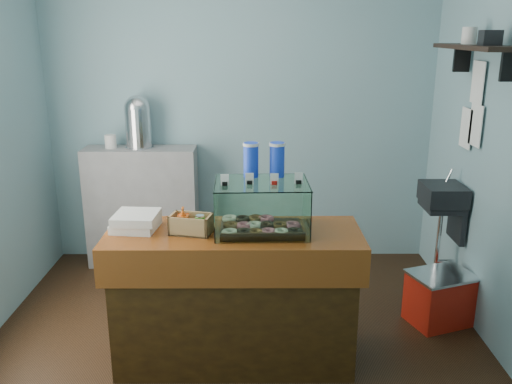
{
  "coord_description": "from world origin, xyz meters",
  "views": [
    {
      "loc": [
        0.13,
        -3.42,
        2.11
      ],
      "look_at": [
        0.14,
        -0.15,
        1.13
      ],
      "focal_mm": 38.0,
      "sensor_mm": 36.0,
      "label": 1
    }
  ],
  "objects_px": {
    "counter": "(235,296)",
    "coffee_urn": "(138,120)",
    "red_cooler": "(440,298)",
    "display_case": "(261,204)"
  },
  "relations": [
    {
      "from": "display_case",
      "to": "red_cooler",
      "type": "xyz_separation_m",
      "value": [
        1.34,
        0.41,
        -0.87
      ]
    },
    {
      "from": "counter",
      "to": "red_cooler",
      "type": "bearing_deg",
      "value": 16.93
    },
    {
      "from": "display_case",
      "to": "red_cooler",
      "type": "bearing_deg",
      "value": 15.65
    },
    {
      "from": "counter",
      "to": "coffee_urn",
      "type": "relative_size",
      "value": 3.42
    },
    {
      "from": "counter",
      "to": "red_cooler",
      "type": "distance_m",
      "value": 1.6
    },
    {
      "from": "display_case",
      "to": "coffee_urn",
      "type": "height_order",
      "value": "coffee_urn"
    },
    {
      "from": "counter",
      "to": "coffee_urn",
      "type": "xyz_separation_m",
      "value": [
        -0.9,
        1.59,
        0.89
      ]
    },
    {
      "from": "coffee_urn",
      "to": "red_cooler",
      "type": "height_order",
      "value": "coffee_urn"
    },
    {
      "from": "coffee_urn",
      "to": "red_cooler",
      "type": "xyz_separation_m",
      "value": [
        2.41,
        -1.13,
        -1.15
      ]
    },
    {
      "from": "counter",
      "to": "red_cooler",
      "type": "height_order",
      "value": "counter"
    }
  ]
}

